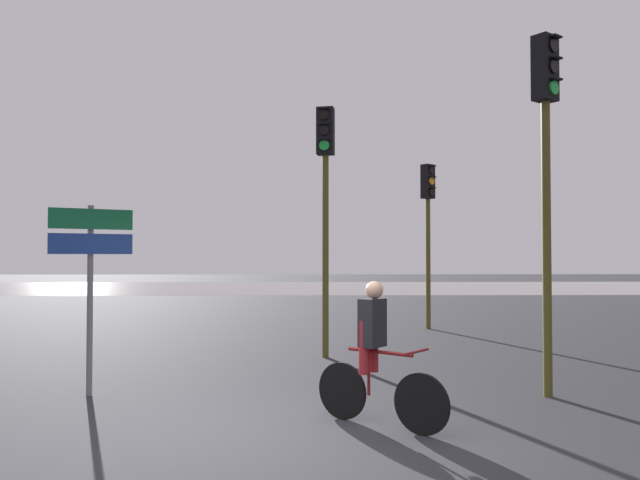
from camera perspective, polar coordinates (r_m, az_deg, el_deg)
ground_plane at (r=6.68m, az=-3.49°, el=-18.00°), size 120.00×120.00×0.00m
water_strip at (r=38.42m, az=-1.66°, el=-4.35°), size 80.00×16.00×0.01m
traffic_light_far_right at (r=16.67m, az=9.86°, el=2.34°), size 0.41×0.42×4.33m
traffic_light_center at (r=11.84m, az=0.50°, el=5.14°), size 0.36×0.38×4.73m
traffic_light_near_right at (r=9.15m, az=19.97°, el=8.00°), size 0.40×0.42×4.93m
direction_sign_post at (r=9.09m, az=-20.23°, el=-2.07°), size 0.98×0.55×2.60m
cyclist at (r=7.13m, az=5.06°, el=-10.20°), size 1.34×1.13×1.62m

